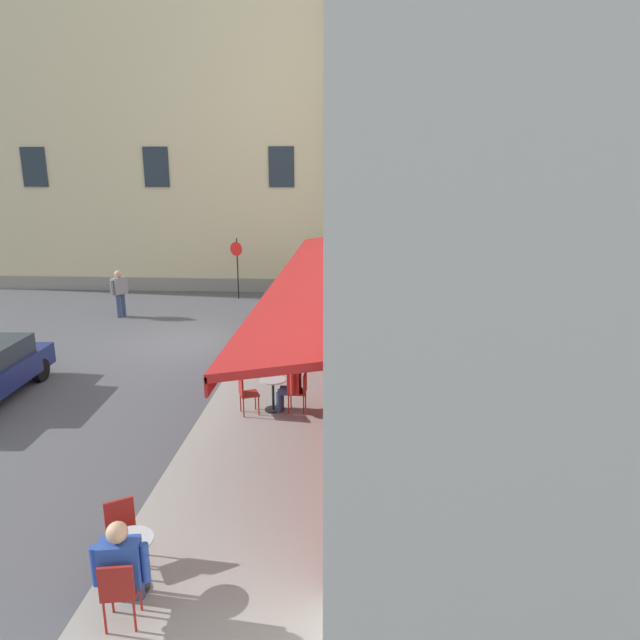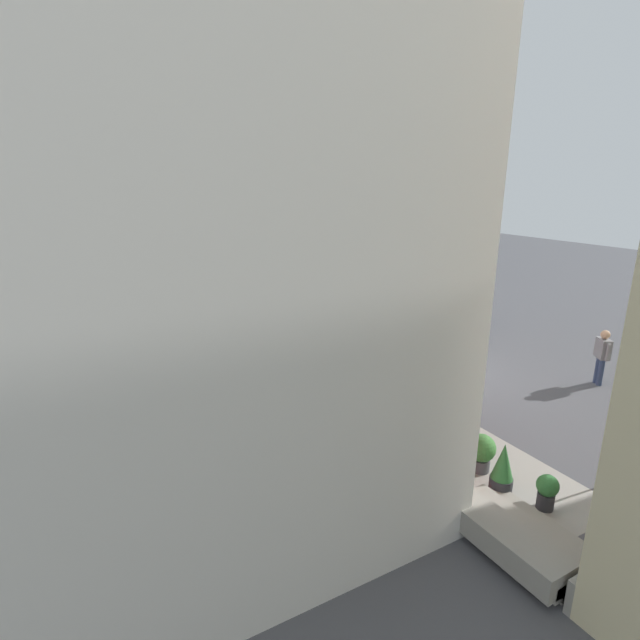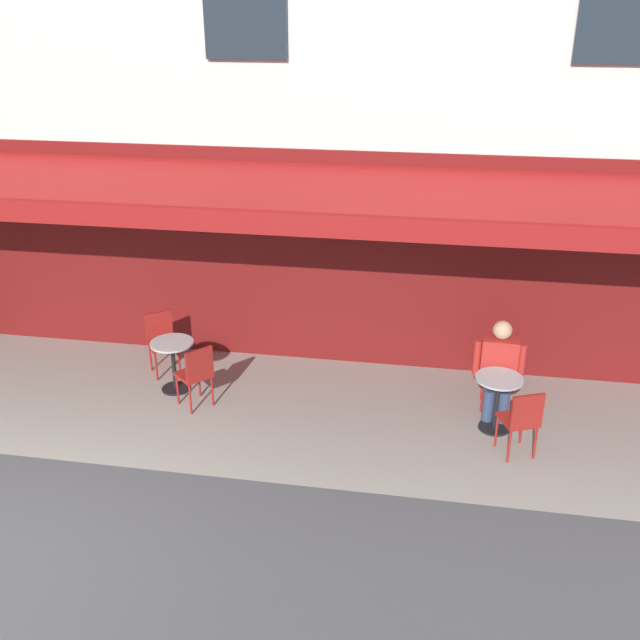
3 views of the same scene
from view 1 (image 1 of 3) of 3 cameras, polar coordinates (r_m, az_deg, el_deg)
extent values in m
plane|color=#4C4C51|center=(18.63, -12.83, -2.15)|extent=(70.00, 70.00, 0.00)
cube|color=gray|center=(14.93, -3.61, -6.03)|extent=(20.50, 3.20, 0.01)
cube|color=silver|center=(13.99, 23.33, 22.73)|extent=(20.00, 9.00, 15.00)
cube|color=maroon|center=(14.58, 2.55, 0.07)|extent=(16.00, 0.06, 3.20)
cube|color=maroon|center=(14.35, -0.68, 4.95)|extent=(15.00, 1.70, 0.36)
cube|color=maroon|center=(14.47, -3.97, 4.08)|extent=(15.00, 0.04, 0.28)
cube|color=#232D38|center=(6.12, 1.53, 14.06)|extent=(1.10, 0.06, 1.70)
cube|color=#232D38|center=(10.78, 2.40, 14.29)|extent=(1.10, 0.06, 1.70)
cube|color=#232D38|center=(15.45, 2.75, 14.38)|extent=(1.10, 0.06, 1.70)
cube|color=#232D38|center=(20.11, 2.94, 14.43)|extent=(1.10, 0.06, 1.70)
cube|color=#232D38|center=(15.72, 2.90, 25.38)|extent=(1.10, 0.06, 1.70)
cube|color=#232D38|center=(20.33, 3.05, 22.92)|extent=(1.10, 0.06, 1.70)
cube|color=beige|center=(31.41, -13.28, 18.34)|extent=(10.00, 17.00, 15.00)
cube|color=gray|center=(26.97, -15.41, 3.49)|extent=(0.12, 17.00, 0.60)
cube|color=#232D38|center=(25.27, -3.90, 15.13)|extent=(0.06, 1.10, 1.70)
cube|color=#232D38|center=(26.53, -16.17, 14.58)|extent=(0.06, 1.10, 1.70)
cube|color=#232D38|center=(28.80, -26.84, 13.58)|extent=(0.06, 1.10, 1.70)
cube|color=gray|center=(24.29, 1.07, 2.29)|extent=(2.40, 1.40, 0.15)
cube|color=gray|center=(24.25, 1.90, 2.62)|extent=(2.40, 1.05, 0.30)
cube|color=gray|center=(24.21, 2.73, 2.96)|extent=(2.40, 0.70, 0.45)
cylinder|color=black|center=(13.14, -4.71, -8.96)|extent=(0.40, 0.40, 0.03)
cylinder|color=black|center=(13.00, -4.74, -7.57)|extent=(0.06, 0.06, 0.72)
cylinder|color=#B7B7BC|center=(12.87, -4.77, -6.02)|extent=(0.60, 0.60, 0.03)
cylinder|color=maroon|center=(12.82, -6.19, -8.59)|extent=(0.03, 0.03, 0.45)
cylinder|color=maroon|center=(13.13, -6.53, -8.03)|extent=(0.03, 0.03, 0.45)
cylinder|color=maroon|center=(12.76, -7.69, -8.76)|extent=(0.03, 0.03, 0.45)
cylinder|color=maroon|center=(13.07, -8.00, -8.20)|extent=(0.03, 0.03, 0.45)
cube|color=maroon|center=(12.85, -7.14, -7.39)|extent=(0.52, 0.52, 0.04)
cube|color=maroon|center=(12.73, -7.97, -6.51)|extent=(0.38, 0.19, 0.42)
cylinder|color=maroon|center=(13.15, -2.94, -7.91)|extent=(0.03, 0.03, 0.45)
cylinder|color=maroon|center=(12.84, -3.18, -8.49)|extent=(0.03, 0.03, 0.45)
cylinder|color=maroon|center=(13.10, -1.46, -7.98)|extent=(0.03, 0.03, 0.45)
cylinder|color=maroon|center=(12.79, -1.66, -8.56)|extent=(0.03, 0.03, 0.45)
cube|color=maroon|center=(12.88, -2.32, -7.23)|extent=(0.42, 0.42, 0.04)
cube|color=maroon|center=(12.77, -1.53, -6.31)|extent=(0.40, 0.06, 0.42)
cylinder|color=black|center=(17.21, -1.72, -3.13)|extent=(0.40, 0.40, 0.03)
cylinder|color=black|center=(17.11, -1.73, -2.03)|extent=(0.06, 0.06, 0.72)
cylinder|color=#B7B7BC|center=(17.01, -1.74, -0.82)|extent=(0.60, 0.60, 0.03)
cylinder|color=maroon|center=(16.78, -2.25, -2.85)|extent=(0.03, 0.03, 0.45)
cylinder|color=maroon|center=(17.02, -3.04, -2.61)|extent=(0.03, 0.03, 0.45)
cylinder|color=maroon|center=(16.56, -3.10, -3.10)|extent=(0.03, 0.03, 0.45)
cylinder|color=maroon|center=(16.80, -3.89, -2.86)|extent=(0.03, 0.03, 0.45)
cube|color=maroon|center=(16.72, -3.08, -2.05)|extent=(0.56, 0.56, 0.04)
cube|color=maroon|center=(16.54, -3.55, -1.42)|extent=(0.29, 0.33, 0.42)
cylinder|color=maroon|center=(17.48, -0.93, -2.13)|extent=(0.03, 0.03, 0.45)
cylinder|color=maroon|center=(17.20, -0.35, -2.40)|extent=(0.03, 0.03, 0.45)
cylinder|color=maroon|center=(17.65, 0.01, -1.96)|extent=(0.03, 0.03, 0.45)
cylinder|color=maroon|center=(17.37, 0.61, -2.23)|extent=(0.03, 0.03, 0.45)
cube|color=maroon|center=(17.35, -0.17, -1.40)|extent=(0.56, 0.56, 0.04)
cube|color=maroon|center=(17.38, 0.34, -0.59)|extent=(0.35, 0.27, 0.42)
cylinder|color=black|center=(8.51, -18.19, -24.29)|extent=(0.40, 0.40, 0.03)
cylinder|color=black|center=(8.30, -18.39, -22.42)|extent=(0.06, 0.06, 0.72)
cylinder|color=#B7B7BC|center=(8.08, -18.62, -20.29)|extent=(0.60, 0.60, 0.03)
cylinder|color=maroon|center=(8.67, -20.02, -21.90)|extent=(0.03, 0.03, 0.45)
cylinder|color=maroon|center=(8.70, -17.65, -21.51)|extent=(0.03, 0.03, 0.45)
cylinder|color=maroon|center=(8.94, -20.40, -20.67)|extent=(0.03, 0.03, 0.45)
cylinder|color=maroon|center=(8.98, -18.13, -20.31)|extent=(0.03, 0.03, 0.45)
cube|color=maroon|center=(8.68, -19.19, -19.77)|extent=(0.55, 0.55, 0.04)
cube|color=maroon|center=(8.71, -19.55, -17.89)|extent=(0.25, 0.36, 0.42)
cylinder|color=maroon|center=(8.05, -17.62, -24.87)|extent=(0.03, 0.03, 0.45)
cylinder|color=maroon|center=(8.13, -20.20, -24.70)|extent=(0.03, 0.03, 0.45)
cylinder|color=maroon|center=(7.80, -18.15, -26.43)|extent=(0.03, 0.03, 0.45)
cylinder|color=maroon|center=(7.88, -20.85, -26.23)|extent=(0.03, 0.03, 0.45)
cube|color=maroon|center=(7.81, -19.37, -24.17)|extent=(0.46, 0.46, 0.04)
cube|color=maroon|center=(7.53, -19.86, -23.63)|extent=(0.10, 0.40, 0.42)
cylinder|color=navy|center=(8.24, -17.85, -23.78)|extent=(0.15, 0.15, 0.47)
cylinder|color=navy|center=(7.95, -18.27, -23.08)|extent=(0.36, 0.21, 0.16)
cylinder|color=navy|center=(8.28, -19.24, -23.69)|extent=(0.15, 0.15, 0.47)
cylinder|color=navy|center=(7.99, -19.69, -22.99)|extent=(0.36, 0.21, 0.16)
cube|color=#28479E|center=(7.67, -19.47, -22.08)|extent=(0.35, 0.51, 0.58)
sphere|color=tan|center=(7.43, -19.76, -19.48)|extent=(0.26, 0.26, 0.26)
cylinder|color=#28479E|center=(7.62, -17.17, -22.30)|extent=(0.10, 0.10, 0.51)
cylinder|color=#28479E|center=(7.75, -21.70, -22.02)|extent=(0.10, 0.10, 0.51)
cylinder|color=navy|center=(13.11, -3.98, -7.96)|extent=(0.15, 0.15, 0.47)
cylinder|color=navy|center=(12.99, -3.27, -6.95)|extent=(0.17, 0.34, 0.16)
cylinder|color=navy|center=(12.94, -4.12, -8.27)|extent=(0.15, 0.15, 0.47)
cylinder|color=navy|center=(12.82, -3.40, -7.25)|extent=(0.17, 0.34, 0.16)
cube|color=red|center=(12.78, -2.60, -5.95)|extent=(0.48, 0.29, 0.57)
sphere|color=tan|center=(12.64, -2.63, -4.21)|extent=(0.25, 0.25, 0.25)
cylinder|color=red|center=(13.04, -2.42, -5.58)|extent=(0.10, 0.10, 0.50)
cylinder|color=red|center=(12.52, -2.80, -6.48)|extent=(0.10, 0.10, 0.50)
cylinder|color=navy|center=(22.54, -19.19, 1.44)|extent=(0.16, 0.16, 0.87)
cylinder|color=navy|center=(22.44, -19.61, 1.34)|extent=(0.16, 0.16, 0.87)
cube|color=gray|center=(22.34, -19.56, 3.26)|extent=(0.59, 0.52, 0.62)
sphere|color=tan|center=(22.26, -19.66, 4.38)|extent=(0.27, 0.27, 0.27)
cylinder|color=gray|center=(22.51, -18.91, 3.35)|extent=(0.11, 0.11, 0.55)
cylinder|color=gray|center=(22.18, -20.22, 3.07)|extent=(0.11, 0.11, 0.55)
cylinder|color=black|center=(24.40, -8.29, 5.12)|extent=(0.05, 0.05, 2.60)
cylinder|color=#192899|center=(24.24, -8.42, 7.09)|extent=(0.22, 0.53, 0.56)
cylinder|color=red|center=(24.23, -8.44, 7.09)|extent=(0.22, 0.55, 0.59)
cylinder|color=#4C4C51|center=(22.41, -1.48, 1.43)|extent=(0.42, 0.42, 0.29)
sphere|color=#3D7A38|center=(22.32, -1.49, 2.44)|extent=(0.61, 0.61, 0.61)
cylinder|color=#2D2D33|center=(23.14, -0.74, 1.91)|extent=(0.47, 0.47, 0.34)
cone|color=#2D6B33|center=(23.03, -0.75, 3.26)|extent=(0.44, 0.44, 0.78)
cylinder|color=#2D2D33|center=(20.98, 1.01, 0.64)|extent=(0.46, 0.46, 0.39)
sphere|color=#2D6B33|center=(20.87, 1.02, 1.87)|extent=(0.62, 0.62, 0.62)
cylinder|color=#2D2D33|center=(23.93, -1.47, 2.32)|extent=(0.33, 0.33, 0.33)
sphere|color=#2D6B33|center=(23.86, -1.48, 3.14)|extent=(0.43, 0.43, 0.43)
cylinder|color=brown|center=(21.08, -2.41, 0.73)|extent=(0.38, 0.38, 0.41)
cone|color=#2D6B33|center=(20.97, -2.42, 2.04)|extent=(0.36, 0.36, 0.58)
cylinder|color=black|center=(16.42, -26.34, -4.54)|extent=(0.60, 0.20, 0.60)
camera|label=2|loc=(28.83, 15.63, 16.06)|focal=27.27mm
camera|label=3|loc=(16.19, -34.98, 11.33)|focal=40.02mm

